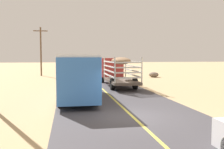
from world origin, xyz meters
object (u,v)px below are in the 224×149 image
livestock_truck (115,68)px  bus (76,75)px  boulder_near_shoulder (154,75)px  power_pole_mid (41,50)px

livestock_truck → bus: 9.68m
bus → boulder_near_shoulder: 21.15m
bus → power_pole_mid: (-4.74, 23.02, 2.42)m
power_pole_mid → boulder_near_shoulder: size_ratio=5.28×
power_pole_mid → boulder_near_shoulder: (16.89, -5.76, -3.79)m
bus → boulder_near_shoulder: bus is taller
livestock_truck → bus: bearing=-118.0°
power_pole_mid → boulder_near_shoulder: 18.24m
livestock_truck → boulder_near_shoulder: (7.60, 8.71, -1.41)m
power_pole_mid → bus: bearing=-78.4°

